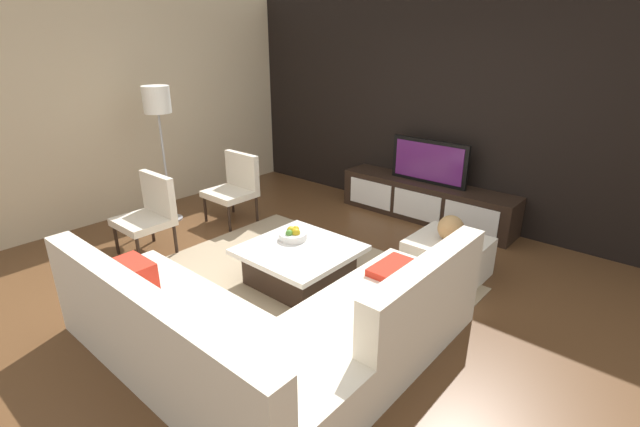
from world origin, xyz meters
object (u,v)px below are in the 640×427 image
floor_lamp (158,108)px  accent_chair_near (150,210)px  coffee_table (300,264)px  television (429,162)px  ottoman (447,258)px  decorative_ball (451,228)px  media_console (425,201)px  sectional_couch (268,330)px  accent_chair_far (235,184)px  fruit_bowl (293,235)px

floor_lamp → accent_chair_near: bearing=-42.9°
coffee_table → television: bearing=87.5°
coffee_table → ottoman: (1.02, 1.06, -0.00)m
ottoman → decorative_ball: size_ratio=2.76×
media_console → floor_lamp: floor_lamp is taller
television → coffee_table: bearing=-92.5°
sectional_couch → floor_lamp: 3.43m
accent_chair_near → accent_chair_far: size_ratio=1.00×
floor_lamp → decorative_ball: size_ratio=6.76×
sectional_couch → media_console: bearing=99.0°
floor_lamp → television: bearing=41.4°
ottoman → decorative_ball: (-0.00, 0.00, 0.33)m
sectional_couch → decorative_ball: size_ratio=9.86×
floor_lamp → decorative_ball: floor_lamp is taller
media_console → television: bearing=90.0°
floor_lamp → ottoman: size_ratio=2.45×
media_console → accent_chair_far: (-1.86, -1.63, 0.24)m
accent_chair_far → decorative_ball: 2.81m
media_console → decorative_ball: decorative_ball is taller
media_console → sectional_couch: size_ratio=0.93×
floor_lamp → accent_chair_far: floor_lamp is taller
media_console → accent_chair_far: size_ratio=2.68×
sectional_couch → ottoman: 2.09m
television → accent_chair_far: bearing=-138.8°
floor_lamp → fruit_bowl: bearing=0.3°
accent_chair_near → television: bearing=58.5°
sectional_couch → coffee_table: sectional_couch is taller
fruit_bowl → coffee_table: bearing=-29.0°
coffee_table → ottoman: bearing=45.9°
accent_chair_far → decorative_ball: accent_chair_far is taller
accent_chair_near → fruit_bowl: 1.68m
television → decorative_ball: television is taller
decorative_ball → accent_chair_far: bearing=-172.1°
sectional_couch → ottoman: sectional_couch is taller
media_console → accent_chair_far: accent_chair_far is taller
television → media_console: bearing=-90.0°
media_console → fruit_bowl: (-0.28, -2.20, 0.18)m
sectional_couch → coffee_table: (-0.62, 1.00, -0.08)m
floor_lamp → fruit_bowl: size_ratio=6.12×
television → decorative_ball: bearing=-53.3°
television → accent_chair_far: size_ratio=1.19×
fruit_bowl → decorative_ball: decorative_ball is taller
television → coffee_table: size_ratio=1.04×
media_console → sectional_couch: bearing=-81.0°
sectional_couch → ottoman: bearing=78.9°
media_console → coffee_table: size_ratio=2.35×
floor_lamp → fruit_bowl: floor_lamp is taller
television → accent_chair_far: television is taller
coffee_table → ottoman: ottoman is taller
accent_chair_far → decorative_ball: bearing=9.0°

